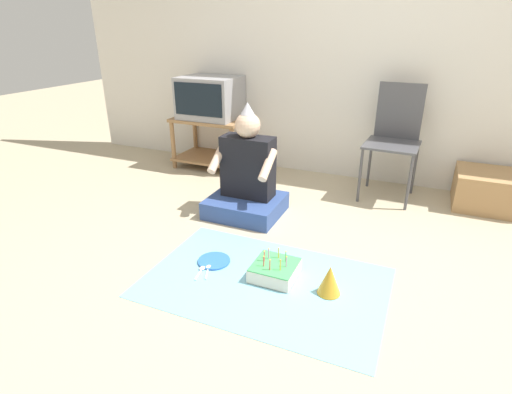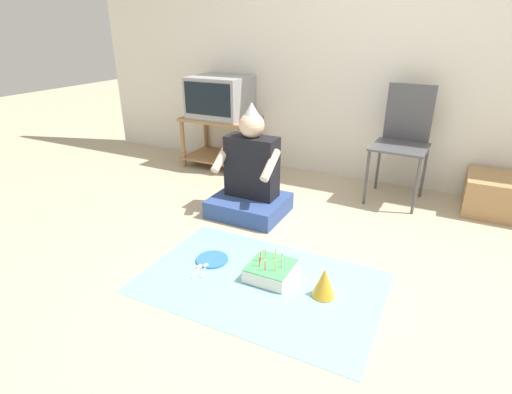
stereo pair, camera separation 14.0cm
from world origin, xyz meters
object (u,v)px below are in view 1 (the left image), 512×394
object	(u,v)px
birthday_cake	(275,270)
cardboard_box_stack	(490,190)
person_seated	(247,181)
tv	(210,97)
party_hat_blue	(330,280)
paper_plate	(214,261)
folding_chair	(395,133)

from	to	relation	value
birthday_cake	cardboard_box_stack	bearing A→B (deg)	52.53
cardboard_box_stack	person_seated	xyz separation A→B (m)	(-1.78, -0.89, 0.12)
tv	party_hat_blue	bearing A→B (deg)	-45.24
person_seated	birthday_cake	bearing A→B (deg)	-55.05
person_seated	party_hat_blue	distance (m)	1.18
tv	birthday_cake	size ratio (longest dim) A/B	2.22
party_hat_blue	paper_plate	xyz separation A→B (m)	(-0.75, 0.03, -0.08)
tv	cardboard_box_stack	distance (m)	2.66
person_seated	cardboard_box_stack	bearing A→B (deg)	26.48
tv	folding_chair	distance (m)	1.81
cardboard_box_stack	birthday_cake	world-z (taller)	cardboard_box_stack
tv	party_hat_blue	xyz separation A→B (m)	(1.68, -1.69, -0.63)
folding_chair	party_hat_blue	xyz separation A→B (m)	(-0.13, -1.64, -0.46)
party_hat_blue	paper_plate	world-z (taller)	party_hat_blue
tv	party_hat_blue	size ratio (longest dim) A/B	3.30
cardboard_box_stack	paper_plate	xyz separation A→B (m)	(-1.67, -1.64, -0.14)
party_hat_blue	birthday_cake	bearing A→B (deg)	174.90
folding_chair	birthday_cake	bearing A→B (deg)	-106.05
tv	folding_chair	world-z (taller)	folding_chair
party_hat_blue	folding_chair	bearing A→B (deg)	85.63
cardboard_box_stack	paper_plate	bearing A→B (deg)	-135.49
person_seated	paper_plate	distance (m)	0.81
party_hat_blue	tv	bearing A→B (deg)	134.76
party_hat_blue	paper_plate	size ratio (longest dim) A/B	0.84
cardboard_box_stack	birthday_cake	bearing A→B (deg)	-127.47
birthday_cake	folding_chair	bearing A→B (deg)	73.95
paper_plate	birthday_cake	bearing A→B (deg)	0.29
birthday_cake	paper_plate	distance (m)	0.42
party_hat_blue	paper_plate	distance (m)	0.76
folding_chair	birthday_cake	world-z (taller)	folding_chair
tv	person_seated	bearing A→B (deg)	-48.14
birthday_cake	party_hat_blue	size ratio (longest dim) A/B	1.49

